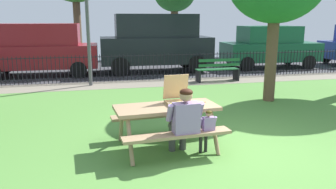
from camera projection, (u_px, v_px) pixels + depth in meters
ground at (209, 125)px, 7.29m from camera, size 28.00×11.32×0.02m
cobblestone_walkway at (163, 83)px, 12.00m from camera, size 28.00×1.40×0.01m
street_asphalt at (146, 68)px, 15.81m from camera, size 28.00×6.60×0.01m
picnic_table_foreground at (167, 115)px, 5.85m from camera, size 1.91×1.62×0.79m
pizza_box_open at (179, 99)px, 5.92m from camera, size 0.50×0.56×0.51m
pizza_slice_on_table at (198, 101)px, 6.10m from camera, size 0.22×0.29×0.02m
adult_at_table at (184, 119)px, 5.41m from camera, size 0.62×0.61×1.19m
child_at_table at (207, 127)px, 5.53m from camera, size 0.30×0.30×0.80m
iron_fence_streetside at (159, 66)px, 12.55m from camera, size 19.16×0.03×1.00m
park_bench_center at (218, 70)px, 12.21m from camera, size 1.62×0.53×0.85m
lamp_post_walkway at (87, 9)px, 10.96m from camera, size 0.28×0.28×4.22m
parked_car_left at (39, 48)px, 13.33m from camera, size 4.65×2.05×2.08m
parked_car_center at (156, 42)px, 14.31m from camera, size 4.74×2.15×2.46m
parked_car_right at (270, 46)px, 15.53m from camera, size 4.46×2.04×1.94m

